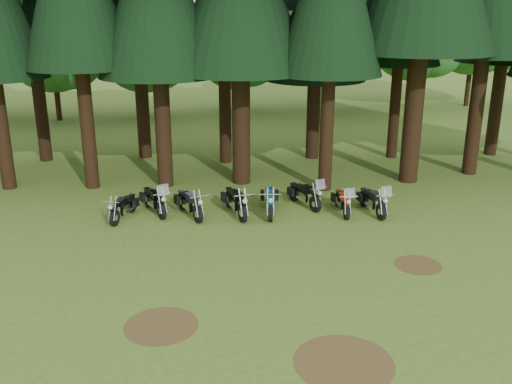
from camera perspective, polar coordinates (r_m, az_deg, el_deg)
ground at (r=16.23m, az=1.57°, el=-8.90°), size 120.00×120.00×0.00m
decid_2 at (r=39.99m, az=-19.40°, el=13.75°), size 6.72×6.53×8.40m
decid_3 at (r=39.60m, az=-10.89°, el=13.75°), size 6.12×5.95×7.65m
decid_4 at (r=40.89m, az=-1.68°, el=13.99°), size 5.93×5.76×7.41m
decid_5 at (r=41.35m, az=8.08°, el=16.46°), size 8.45×8.21×10.56m
decid_6 at (r=44.71m, az=16.02°, el=14.76°), size 7.06×6.86×8.82m
decid_7 at (r=46.47m, az=21.67°, el=15.58°), size 8.44×8.20×10.55m
dirt_patch_0 at (r=14.36m, az=-9.46°, el=-13.05°), size 1.80×1.80×0.01m
dirt_patch_1 at (r=17.82m, az=15.90°, el=-7.03°), size 1.40×1.40×0.01m
dirt_patch_2 at (r=13.06m, az=8.79°, el=-16.52°), size 2.20×2.20×0.01m
motorcycle_0 at (r=21.14m, az=-13.13°, el=-1.56°), size 0.80×1.92×0.81m
motorcycle_1 at (r=21.47m, az=-10.12°, el=-0.90°), size 1.08×2.15×1.39m
motorcycle_2 at (r=20.98m, az=-6.65°, el=-1.20°), size 0.92×2.12×0.90m
motorcycle_3 at (r=20.98m, az=-2.04°, el=-1.05°), size 0.63×2.26×0.93m
motorcycle_4 at (r=21.09m, az=1.39°, el=-0.93°), size 0.43×2.30×0.94m
motorcycle_5 at (r=21.91m, az=4.89°, el=-0.32°), size 1.04×2.09×1.35m
motorcycle_6 at (r=21.39m, az=8.64°, el=-1.01°), size 0.38×2.02×1.27m
motorcycle_7 at (r=21.56m, az=11.58°, el=-0.94°), size 0.55×2.16×1.36m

